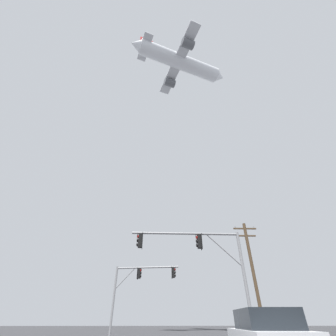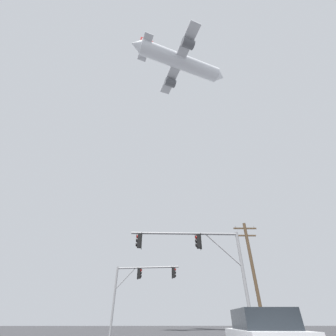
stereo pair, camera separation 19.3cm
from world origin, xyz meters
name	(u,v)px [view 2 (the right image)]	position (x,y,z in m)	size (l,w,h in m)	color
signal_pole_near	(202,255)	(2.29, 8.51, 4.89)	(7.40, 0.54, 6.41)	gray
signal_pole_far	(138,282)	(-2.67, 17.27, 4.40)	(6.20, 1.16, 5.80)	gray
utility_pole	(253,271)	(7.62, 14.26, 4.89)	(2.20, 0.28, 9.18)	brown
airplane	(180,62)	(3.30, 23.52, 52.89)	(23.80, 18.38, 6.64)	white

